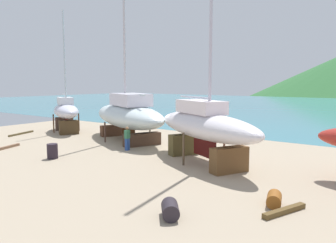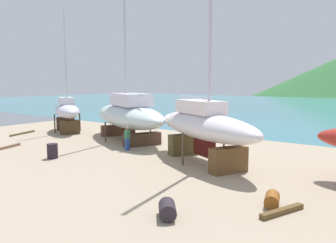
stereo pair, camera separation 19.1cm
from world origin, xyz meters
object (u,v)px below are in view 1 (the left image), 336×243
Objects in this scene: sailboat_small_center at (66,112)px; barrel_tipped_left at (52,151)px; worker at (127,138)px; sailboat_far_slipway at (128,115)px; barrel_blue_faded at (170,210)px; barrel_tipped_right at (274,199)px; sailboat_large_starboard at (204,125)px.

sailboat_small_center reaches higher than barrel_tipped_left.
worker is at bearing 66.04° from barrel_tipped_left.
worker reaches higher than barrel_tipped_left.
worker is (10.22, -2.71, -1.06)m from sailboat_small_center.
sailboat_far_slipway is 9.28× the size of worker.
sailboat_small_center is 0.73× the size of sailboat_far_slipway.
sailboat_small_center is 21.61m from barrel_blue_faded.
sailboat_small_center reaches higher than barrel_tipped_right.
sailboat_far_slipway is at bearing 94.56° from barrel_tipped_left.
sailboat_large_starboard is 16.36m from sailboat_small_center.
sailboat_large_starboard is 8.94m from sailboat_far_slipway.
sailboat_small_center is at bearing 162.27° from barrel_tipped_right.
sailboat_large_starboard is 10.28× the size of worker.
sailboat_small_center is (-16.14, 2.61, -0.28)m from sailboat_large_starboard.
worker is 1.77× the size of barrel_blue_faded.
barrel_tipped_left is at bearing 165.16° from barrel_blue_faded.
worker is 11.50m from barrel_blue_faded.
barrel_tipped_right is (5.44, -4.29, -1.91)m from sailboat_large_starboard.
sailboat_large_starboard is at bearing 29.99° from barrel_tipped_left.
sailboat_small_center is at bearing 138.95° from barrel_tipped_left.
sailboat_large_starboard reaches higher than sailboat_small_center.
sailboat_small_center is 10.63m from worker.
sailboat_large_starboard is 18.42× the size of barrel_tipped_left.
sailboat_large_starboard is at bearing -12.96° from worker.
sailboat_far_slipway is at bearing 153.03° from barrel_tipped_right.
barrel_blue_faded is at bearing 1.42° from sailboat_small_center.
sailboat_small_center is 12.69× the size of barrel_tipped_right.
barrel_blue_faded is (10.83, -2.87, -0.16)m from barrel_tipped_left.
sailboat_small_center is at bearing 26.20° from sailboat_far_slipway.
barrel_blue_faded is (11.42, -10.23, -1.74)m from sailboat_far_slipway.
barrel_blue_faded reaches higher than barrel_tipped_right.
sailboat_small_center is 12.02× the size of barrel_blue_faded.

